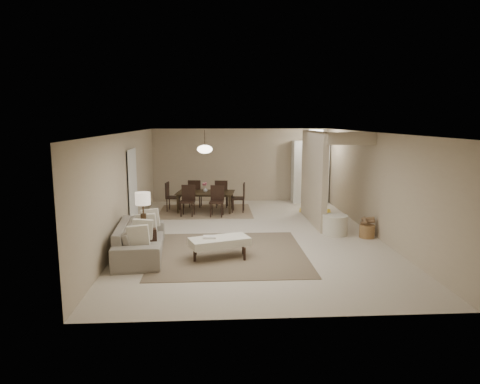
{
  "coord_description": "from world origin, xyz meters",
  "views": [
    {
      "loc": [
        -0.88,
        -10.17,
        2.8
      ],
      "look_at": [
        -0.28,
        0.13,
        1.05
      ],
      "focal_mm": 32.0,
      "sensor_mm": 36.0,
      "label": 1
    }
  ],
  "objects": [
    {
      "name": "wicker_basket",
      "position": [
        2.75,
        -0.41,
        0.15
      ],
      "size": [
        0.47,
        0.47,
        0.31
      ],
      "primitive_type": "cylinder",
      "rotation": [
        0.0,
        0.0,
        -0.39
      ],
      "color": "brown",
      "rests_on": "floor"
    },
    {
      "name": "partition",
      "position": [
        1.8,
        1.25,
        1.25
      ],
      "size": [
        0.15,
        2.5,
        2.5
      ],
      "primitive_type": "cube",
      "color": "tan",
      "rests_on": "floor"
    },
    {
      "name": "doorway",
      "position": [
        -2.97,
        0.6,
        1.02
      ],
      "size": [
        0.04,
        0.9,
        2.04
      ],
      "primitive_type": "cube",
      "color": "black",
      "rests_on": "floor"
    },
    {
      "name": "table_lamp",
      "position": [
        -2.4,
        -1.26,
        1.1
      ],
      "size": [
        0.32,
        0.32,
        0.76
      ],
      "color": "#412D1C",
      "rests_on": "side_table"
    },
    {
      "name": "floor",
      "position": [
        0.0,
        0.0,
        0.0
      ],
      "size": [
        9.0,
        9.0,
        0.0
      ],
      "primitive_type": "plane",
      "color": "beige",
      "rests_on": "ground"
    },
    {
      "name": "vase",
      "position": [
        -1.18,
        2.78,
        0.68
      ],
      "size": [
        0.16,
        0.16,
        0.14
      ],
      "primitive_type": "imported",
      "rotation": [
        0.0,
        0.0,
        -0.25
      ],
      "color": "silver",
      "rests_on": "dining_table"
    },
    {
      "name": "right_wall",
      "position": [
        3.0,
        0.0,
        1.25
      ],
      "size": [
        0.0,
        9.0,
        9.0
      ],
      "primitive_type": "plane",
      "rotation": [
        1.57,
        0.0,
        -1.57
      ],
      "color": "tan",
      "rests_on": "floor"
    },
    {
      "name": "dining_chairs",
      "position": [
        -1.18,
        2.78,
        0.45
      ],
      "size": [
        2.44,
        1.89,
        0.9
      ],
      "color": "black",
      "rests_on": "dining_rug"
    },
    {
      "name": "pantry_cabinet",
      "position": [
        2.35,
        4.15,
        1.05
      ],
      "size": [
        1.2,
        0.55,
        2.1
      ],
      "primitive_type": "cube",
      "color": "white",
      "rests_on": "floor"
    },
    {
      "name": "side_table",
      "position": [
        -2.4,
        -1.26,
        0.27
      ],
      "size": [
        0.58,
        0.58,
        0.54
      ],
      "primitive_type": "cube",
      "rotation": [
        0.0,
        0.0,
        0.22
      ],
      "color": "black",
      "rests_on": "floor"
    },
    {
      "name": "left_wall",
      "position": [
        -3.0,
        0.0,
        1.25
      ],
      "size": [
        0.0,
        9.0,
        9.0
      ],
      "primitive_type": "plane",
      "rotation": [
        1.57,
        0.0,
        1.57
      ],
      "color": "tan",
      "rests_on": "floor"
    },
    {
      "name": "flush_light",
      "position": [
        2.3,
        3.2,
        2.46
      ],
      "size": [
        0.44,
        0.44,
        0.05
      ],
      "primitive_type": "cylinder",
      "color": "white",
      "rests_on": "ceiling"
    },
    {
      "name": "living_rug",
      "position": [
        -0.61,
        -1.46,
        0.01
      ],
      "size": [
        3.2,
        3.2,
        0.01
      ],
      "primitive_type": "cube",
      "color": "brown",
      "rests_on": "floor"
    },
    {
      "name": "round_pouf",
      "position": [
        2.05,
        -0.1,
        0.24
      ],
      "size": [
        0.62,
        0.62,
        0.48
      ],
      "primitive_type": "cylinder",
      "color": "beige",
      "rests_on": "floor"
    },
    {
      "name": "dining_rug",
      "position": [
        -1.18,
        2.78,
        0.01
      ],
      "size": [
        2.8,
        2.1,
        0.01
      ],
      "primitive_type": "cube",
      "color": "#897455",
      "rests_on": "floor"
    },
    {
      "name": "back_wall",
      "position": [
        0.0,
        4.5,
        1.25
      ],
      "size": [
        6.0,
        0.0,
        6.0
      ],
      "primitive_type": "plane",
      "rotation": [
        1.57,
        0.0,
        0.0
      ],
      "color": "tan",
      "rests_on": "floor"
    },
    {
      "name": "ceiling",
      "position": [
        0.0,
        0.0,
        2.5
      ],
      "size": [
        9.0,
        9.0,
        0.0
      ],
      "primitive_type": "plane",
      "rotation": [
        3.14,
        0.0,
        0.0
      ],
      "color": "white",
      "rests_on": "back_wall"
    },
    {
      "name": "yellow_mat",
      "position": [
        2.21,
        2.68,
        0.01
      ],
      "size": [
        1.06,
        0.78,
        0.01
      ],
      "primitive_type": "cube",
      "rotation": [
        0.0,
        0.0,
        -0.22
      ],
      "color": "gold",
      "rests_on": "floor"
    },
    {
      "name": "sofa",
      "position": [
        -2.45,
        -1.46,
        0.34
      ],
      "size": [
        2.39,
        1.09,
        0.68
      ],
      "primitive_type": "imported",
      "rotation": [
        0.0,
        0.0,
        1.65
      ],
      "color": "gray",
      "rests_on": "floor"
    },
    {
      "name": "pendant_light",
      "position": [
        -1.18,
        2.78,
        1.92
      ],
      "size": [
        0.46,
        0.46,
        0.71
      ],
      "color": "#412D1C",
      "rests_on": "ceiling"
    },
    {
      "name": "ottoman_bench",
      "position": [
        -0.81,
        -1.76,
        0.34
      ],
      "size": [
        1.31,
        0.9,
        0.43
      ],
      "rotation": [
        0.0,
        0.0,
        0.33
      ],
      "color": "beige",
      "rests_on": "living_rug"
    },
    {
      "name": "dining_table",
      "position": [
        -1.18,
        2.78,
        0.3
      ],
      "size": [
        1.84,
        1.18,
        0.61
      ],
      "primitive_type": "imported",
      "rotation": [
        0.0,
        0.0,
        -0.13
      ],
      "color": "black",
      "rests_on": "dining_rug"
    }
  ]
}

